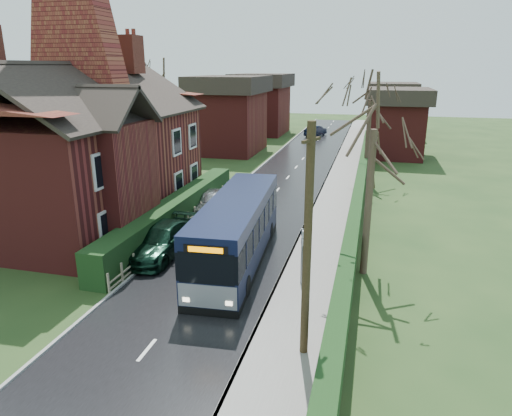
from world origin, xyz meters
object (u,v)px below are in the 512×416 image
(telegraph_pole, at_px, (307,246))
(car_silver, at_px, (212,201))
(bus_stop_sign, at_px, (302,249))
(car_green, at_px, (161,240))
(brick_house, at_px, (89,145))
(bus, at_px, (237,231))

(telegraph_pole, bearing_deg, car_silver, 141.06)
(car_silver, height_order, bus_stop_sign, bus_stop_sign)
(bus_stop_sign, bearing_deg, car_silver, 112.71)
(car_green, bearing_deg, telegraph_pole, -37.22)
(brick_house, height_order, car_green, brick_house)
(bus, xyz_separation_m, car_green, (-3.70, -0.10, -0.76))
(brick_house, height_order, bus_stop_sign, brick_house)
(car_silver, distance_m, bus_stop_sign, 10.85)
(brick_house, bearing_deg, telegraph_pole, -35.84)
(bus_stop_sign, height_order, telegraph_pole, telegraph_pole)
(bus, relative_size, telegraph_pole, 1.39)
(brick_house, distance_m, car_green, 7.79)
(bus, bearing_deg, telegraph_pole, -61.58)
(bus, height_order, car_green, bus)
(bus, xyz_separation_m, bus_stop_sign, (3.20, -1.71, 0.15))
(brick_house, distance_m, car_silver, 7.66)
(telegraph_pole, bearing_deg, bus_stop_sign, 120.64)
(brick_house, height_order, car_silver, brick_house)
(bus_stop_sign, bearing_deg, bus, 135.61)
(car_silver, height_order, car_green, car_green)
(bus, relative_size, car_green, 2.00)
(car_silver, bearing_deg, bus_stop_sign, -52.51)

